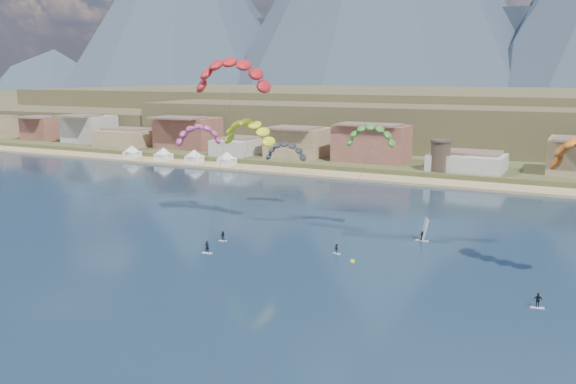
% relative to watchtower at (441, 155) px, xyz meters
% --- Properties ---
extents(ground, '(2400.00, 2400.00, 0.00)m').
position_rel_watchtower_xyz_m(ground, '(-5.00, -114.00, -6.37)').
color(ground, '#0D2031').
rests_on(ground, ground).
extents(beach, '(2200.00, 12.00, 0.90)m').
position_rel_watchtower_xyz_m(beach, '(-5.00, -8.00, -6.12)').
color(beach, tan).
rests_on(beach, ground).
extents(land, '(2200.00, 900.00, 4.00)m').
position_rel_watchtower_xyz_m(land, '(-5.00, 446.00, -6.37)').
color(land, brown).
rests_on(land, ground).
extents(foothills, '(940.00, 210.00, 18.00)m').
position_rel_watchtower_xyz_m(foothills, '(17.39, 118.47, 2.71)').
color(foothills, brown).
rests_on(foothills, ground).
extents(town, '(400.00, 24.00, 12.00)m').
position_rel_watchtower_xyz_m(town, '(-45.00, 8.00, 1.63)').
color(town, beige).
rests_on(town, ground).
extents(watchtower, '(5.82, 5.82, 8.60)m').
position_rel_watchtower_xyz_m(watchtower, '(0.00, 0.00, 0.00)').
color(watchtower, '#47382D').
rests_on(watchtower, ground).
extents(beach_tents, '(43.40, 6.40, 5.00)m').
position_rel_watchtower_xyz_m(beach_tents, '(-81.25, -8.00, -2.66)').
color(beach_tents, white).
rests_on(beach_tents, ground).
extents(kitesurfer_red, '(14.74, 18.68, 32.90)m').
position_rel_watchtower_xyz_m(kitesurfer_red, '(-19.94, -73.69, 22.37)').
color(kitesurfer_red, silver).
rests_on(kitesurfer_red, ground).
extents(kitesurfer_yellow, '(11.53, 15.00, 22.14)m').
position_rel_watchtower_xyz_m(kitesurfer_yellow, '(-19.98, -68.36, 11.91)').
color(kitesurfer_yellow, silver).
rests_on(kitesurfer_yellow, ground).
extents(kitesurfer_green, '(9.25, 15.05, 21.63)m').
position_rel_watchtower_xyz_m(kitesurfer_green, '(2.84, -66.44, 11.82)').
color(kitesurfer_green, silver).
rests_on(kitesurfer_green, ground).
extents(distant_kite_pink, '(9.00, 9.03, 19.97)m').
position_rel_watchtower_xyz_m(distant_kite_pink, '(-32.46, -66.30, 10.65)').
color(distant_kite_pink, '#262626').
rests_on(distant_kite_pink, ground).
extents(distant_kite_dark, '(9.53, 6.72, 16.11)m').
position_rel_watchtower_xyz_m(distant_kite_dark, '(-20.44, -52.27, 6.51)').
color(distant_kite_dark, '#262626').
rests_on(distant_kite_dark, ground).
extents(windsurfer, '(2.32, 2.54, 4.00)m').
position_rel_watchtower_xyz_m(windsurfer, '(12.15, -64.90, -5.10)').
color(windsurfer, silver).
rests_on(windsurfer, ground).
extents(buoy, '(0.73, 0.73, 0.73)m').
position_rel_watchtower_xyz_m(buoy, '(5.70, -81.52, -6.24)').
color(buoy, yellow).
rests_on(buoy, ground).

